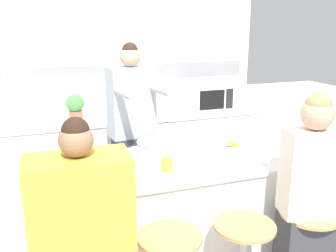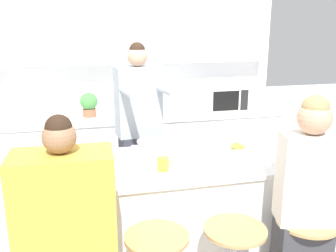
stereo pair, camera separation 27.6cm
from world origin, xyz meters
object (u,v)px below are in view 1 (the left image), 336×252
at_px(fruit_bowl, 90,172).
at_px(kitchen_island, 172,216).
at_px(cooking_pot, 154,149).
at_px(person_seated_near, 307,212).
at_px(person_cooking, 133,141).
at_px(microwave, 209,97).
at_px(banana_bunch, 232,144).
at_px(potted_plant, 75,105).
at_px(coffee_cup_near, 167,164).

bearing_deg(fruit_bowl, kitchen_island, 9.33).
bearing_deg(kitchen_island, cooking_pot, 131.39).
bearing_deg(person_seated_near, person_cooking, 135.44).
bearing_deg(microwave, cooking_pot, -129.48).
xyz_separation_m(person_cooking, banana_bunch, (0.71, -0.55, 0.07)).
distance_m(person_cooking, microwave, 1.36).
bearing_deg(banana_bunch, potted_plant, 129.74).
relative_size(person_seated_near, microwave, 3.05).
relative_size(person_cooking, cooking_pot, 5.12).
distance_m(kitchen_island, cooking_pot, 0.54).
bearing_deg(cooking_pot, potted_plant, 106.97).
xyz_separation_m(fruit_bowl, microwave, (1.61, 1.55, 0.12)).
bearing_deg(coffee_cup_near, banana_bunch, 24.68).
bearing_deg(potted_plant, person_cooking, -62.89).
xyz_separation_m(person_seated_near, coffee_cup_near, (-0.79, 0.50, 0.25)).
distance_m(person_cooking, cooking_pot, 0.60).
xyz_separation_m(kitchen_island, cooking_pot, (-0.10, 0.12, 0.51)).
height_order(person_cooking, potted_plant, person_cooking).
height_order(banana_bunch, potted_plant, potted_plant).
distance_m(person_cooking, person_seated_near, 1.60).
bearing_deg(microwave, potted_plant, 178.03).
relative_size(fruit_bowl, microwave, 0.36).
xyz_separation_m(person_cooking, fruit_bowl, (-0.49, -0.81, 0.08)).
relative_size(kitchen_island, cooking_pot, 5.28).
bearing_deg(cooking_pot, microwave, 50.52).
relative_size(person_cooking, banana_bunch, 10.73).
relative_size(cooking_pot, potted_plant, 1.30).
bearing_deg(person_seated_near, coffee_cup_near, 162.14).
relative_size(person_seated_near, fruit_bowl, 8.50).
height_order(person_cooking, microwave, person_cooking).
distance_m(person_cooking, potted_plant, 0.92).
bearing_deg(fruit_bowl, person_cooking, 58.46).
relative_size(kitchen_island, potted_plant, 6.86).
distance_m(cooking_pot, microwave, 1.73).
relative_size(cooking_pot, coffee_cup_near, 3.00).
relative_size(cooking_pot, banana_bunch, 2.09).
relative_size(kitchen_island, person_seated_near, 1.20).
bearing_deg(potted_plant, kitchen_island, -70.73).
height_order(person_cooking, fruit_bowl, person_cooking).
height_order(kitchen_island, person_cooking, person_cooking).
relative_size(person_cooking, coffee_cup_near, 15.37).
relative_size(cooking_pot, fruit_bowl, 1.93).
distance_m(fruit_bowl, potted_plant, 1.61).
bearing_deg(kitchen_island, coffee_cup_near, -120.67).
height_order(microwave, potted_plant, microwave).
distance_m(person_seated_near, potted_plant, 2.51).
bearing_deg(banana_bunch, cooking_pot, -176.51).
distance_m(cooking_pot, fruit_bowl, 0.55).
height_order(kitchen_island, person_seated_near, person_seated_near).
xyz_separation_m(person_seated_near, microwave, (0.30, 2.11, 0.36)).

